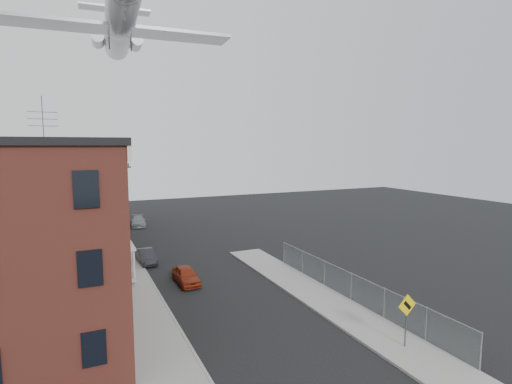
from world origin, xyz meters
TOP-DOWN VIEW (x-y plane):
  - ground at (0.00, 0.00)m, footprint 120.00×120.00m
  - sidewalk_left at (-5.50, 24.00)m, footprint 3.00×62.00m
  - sidewalk_right at (5.50, 6.00)m, footprint 3.00×26.00m
  - curb_left at (-4.05, 24.00)m, footprint 0.15×62.00m
  - curb_right at (4.05, 6.00)m, footprint 0.15×26.00m
  - corner_building at (-12.00, 7.00)m, footprint 10.31×12.30m
  - row_house_a at (-11.96, 16.50)m, footprint 11.98×7.00m
  - row_house_b at (-11.96, 23.50)m, footprint 11.98×7.00m
  - row_house_c at (-11.96, 30.50)m, footprint 11.98×7.00m
  - row_house_d at (-11.96, 37.50)m, footprint 11.98×7.00m
  - row_house_e at (-11.96, 44.50)m, footprint 11.98×7.00m
  - chainlink_fence at (7.00, 5.00)m, footprint 0.06×18.06m
  - warning_sign at (5.60, -1.03)m, footprint 1.10×0.11m
  - utility_pole at (-5.60, 18.00)m, footprint 1.80×0.26m
  - street_tree at (-5.27, 27.92)m, footprint 3.22×3.20m
  - car_near at (-1.80, 12.74)m, footprint 1.53×3.67m
  - car_mid at (-3.60, 19.10)m, footprint 1.47×3.72m
  - car_far at (-1.80, 35.70)m, footprint 2.11×4.33m
  - airplane at (-3.91, 28.85)m, footprint 21.47×24.51m

SIDE VIEW (x-z plane):
  - ground at x=0.00m, z-range 0.00..0.00m
  - sidewalk_left at x=-5.50m, z-range 0.00..0.12m
  - sidewalk_right at x=5.50m, z-range 0.00..0.12m
  - curb_left at x=-4.05m, z-range 0.00..0.14m
  - curb_right at x=4.05m, z-range 0.00..0.14m
  - car_mid at x=-3.60m, z-range 0.00..1.20m
  - car_far at x=-1.80m, z-range 0.00..1.21m
  - car_near at x=-1.80m, z-range 0.00..1.24m
  - chainlink_fence at x=7.00m, z-range 0.05..1.95m
  - warning_sign at x=5.60m, z-range 0.48..3.28m
  - street_tree at x=-5.27m, z-range 0.85..6.05m
  - utility_pole at x=-5.60m, z-range 0.17..9.17m
  - row_house_a at x=-11.96m, z-range -0.02..10.28m
  - row_house_b at x=-11.96m, z-range -0.02..10.28m
  - row_house_c at x=-11.96m, z-range -0.02..10.28m
  - row_house_d at x=-11.96m, z-range -0.02..10.28m
  - row_house_e at x=-11.96m, z-range -0.02..10.28m
  - corner_building at x=-12.00m, z-range -0.91..11.24m
  - airplane at x=-3.91m, z-range 18.49..25.57m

